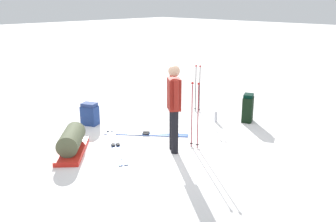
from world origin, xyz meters
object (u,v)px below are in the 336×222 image
ski_pair_far (116,146)px  thermos_bottle (216,117)px  backpack_bright (248,108)px  ski_poles_planted_near (198,86)px  ski_pair_near (146,134)px  backpack_large_dark (90,114)px  gear_sled (72,142)px  skier_standing (174,104)px  ski_poles_planted_far (195,112)px

ski_pair_far → thermos_bottle: thermos_bottle is taller
backpack_bright → ski_poles_planted_near: size_ratio=0.56×
ski_pair_near → backpack_bright: 2.60m
ski_pair_far → backpack_large_dark: bearing=164.3°
backpack_bright → ski_pair_far: bearing=-108.1°
ski_pair_far → backpack_large_dark: (-1.50, 0.42, 0.25)m
ski_pair_far → gear_sled: (-0.32, -0.80, 0.21)m
skier_standing → ski_poles_planted_near: skier_standing is taller
ski_pair_near → backpack_large_dark: bearing=-162.1°
skier_standing → backpack_large_dark: (-2.51, -0.23, -0.70)m
backpack_bright → thermos_bottle: bearing=-134.2°
ski_pair_far → ski_poles_planted_near: bearing=97.1°
ski_poles_planted_near → gear_sled: (0.06, -3.84, -0.46)m
backpack_bright → skier_standing: bearing=-90.8°
backpack_bright → ski_poles_planted_near: 1.49m
thermos_bottle → ski_poles_planted_far: bearing=-67.4°
ski_poles_planted_near → gear_sled: 3.87m
backpack_large_dark → backpack_bright: backpack_bright is taller
skier_standing → thermos_bottle: skier_standing is taller
ski_pair_near → backpack_large_dark: (-1.44, -0.47, 0.25)m
ski_pair_far → ski_poles_planted_near: (-0.38, 3.04, 0.68)m
backpack_bright → thermos_bottle: backpack_bright is taller
ski_pair_far → gear_sled: size_ratio=1.40×
backpack_large_dark → ski_poles_planted_near: (1.12, 2.62, 0.43)m
ski_pair_far → backpack_large_dark: size_ratio=3.32×
ski_poles_planted_far → thermos_bottle: bearing=112.6°
ski_pair_near → ski_poles_planted_near: size_ratio=1.27×
backpack_large_dark → thermos_bottle: bearing=48.2°
backpack_bright → gear_sled: (-1.38, -4.02, -0.11)m
skier_standing → ski_poles_planted_near: (-1.40, 2.40, -0.27)m
skier_standing → backpack_large_dark: skier_standing is taller
skier_standing → ski_pair_near: size_ratio=1.08×
gear_sled → thermos_bottle: bearing=76.4°
backpack_large_dark → ski_poles_planted_near: 2.88m
thermos_bottle → ski_pair_near: bearing=-107.7°
backpack_bright → ski_poles_planted_far: (0.12, -2.14, 0.40)m
ski_pair_near → ski_poles_planted_near: ski_poles_planted_near is taller
ski_pair_near → backpack_large_dark: size_ratio=2.94×
backpack_bright → thermos_bottle: 0.80m
backpack_bright → ski_pair_near: bearing=-115.3°
ski_pair_far → backpack_bright: size_ratio=2.56×
ski_pair_near → ski_poles_planted_near: bearing=98.6°
ski_pair_far → thermos_bottle: 2.72m
backpack_large_dark → thermos_bottle: 3.02m
skier_standing → ski_pair_far: size_ratio=0.96×
ski_poles_planted_near → thermos_bottle: ski_poles_planted_near is taller
ski_pair_near → skier_standing: bearing=-12.7°
backpack_large_dark → gear_sled: backpack_large_dark is taller
ski_poles_planted_far → backpack_bright: bearing=93.3°
skier_standing → ski_poles_planted_near: size_ratio=1.37×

